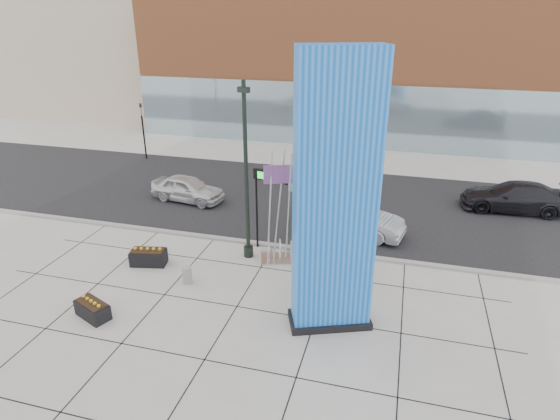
% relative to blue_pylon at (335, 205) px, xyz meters
% --- Properties ---
extents(ground, '(160.00, 160.00, 0.00)m').
position_rel_blue_pylon_xyz_m(ground, '(-4.50, 1.05, -4.53)').
color(ground, '#9E9991').
rests_on(ground, ground).
extents(street_asphalt, '(80.00, 12.00, 0.02)m').
position_rel_blue_pylon_xyz_m(street_asphalt, '(-4.50, 11.05, -4.52)').
color(street_asphalt, black).
rests_on(street_asphalt, ground).
extents(curb_edge, '(80.00, 0.30, 0.12)m').
position_rel_blue_pylon_xyz_m(curb_edge, '(-4.50, 5.05, -4.47)').
color(curb_edge, gray).
rests_on(curb_edge, ground).
extents(tower_podium, '(34.00, 10.00, 11.00)m').
position_rel_blue_pylon_xyz_m(tower_podium, '(-3.50, 28.05, 0.97)').
color(tower_podium, '#9E542E').
rests_on(tower_podium, ground).
extents(tower_glass_front, '(34.00, 0.60, 5.00)m').
position_rel_blue_pylon_xyz_m(tower_glass_front, '(-3.50, 23.25, -2.03)').
color(tower_glass_front, '#8CA5B2').
rests_on(tower_glass_front, ground).
extents(blue_pylon, '(3.08, 2.19, 9.39)m').
position_rel_blue_pylon_xyz_m(blue_pylon, '(0.00, 0.00, 0.00)').
color(blue_pylon, blue).
rests_on(blue_pylon, ground).
extents(lamp_post, '(0.52, 0.43, 7.76)m').
position_rel_blue_pylon_xyz_m(lamp_post, '(-4.34, 3.87, -1.36)').
color(lamp_post, black).
rests_on(lamp_post, ground).
extents(public_art_sculpture, '(2.42, 1.70, 4.99)m').
position_rel_blue_pylon_xyz_m(public_art_sculpture, '(-2.63, 4.04, -3.23)').
color(public_art_sculpture, silver).
rests_on(public_art_sculpture, ground).
extents(concrete_bollard, '(0.38, 0.38, 0.73)m').
position_rel_blue_pylon_xyz_m(concrete_bollard, '(-6.00, 1.08, -4.17)').
color(concrete_bollard, gray).
rests_on(concrete_bollard, ground).
extents(overhead_street_sign, '(1.80, 0.59, 3.85)m').
position_rel_blue_pylon_xyz_m(overhead_street_sign, '(-3.57, 4.84, -1.23)').
color(overhead_street_sign, black).
rests_on(overhead_street_sign, ground).
extents(round_planter_east, '(1.10, 1.10, 2.75)m').
position_rel_blue_pylon_xyz_m(round_planter_east, '(0.10, 2.85, -3.24)').
color(round_planter_east, '#85B3B2').
rests_on(round_planter_east, ground).
extents(round_planter_mid, '(0.99, 0.99, 2.48)m').
position_rel_blue_pylon_xyz_m(round_planter_mid, '(-1.30, 4.65, -3.36)').
color(round_planter_mid, '#85B3B2').
rests_on(round_planter_mid, ground).
extents(round_planter_west, '(1.12, 1.12, 2.80)m').
position_rel_blue_pylon_xyz_m(round_planter_west, '(-0.70, 4.65, -3.21)').
color(round_planter_west, '#85B3B2').
rests_on(round_planter_west, ground).
extents(box_planter_north, '(1.63, 1.05, 0.83)m').
position_rel_blue_pylon_xyz_m(box_planter_north, '(-8.30, 2.05, -4.16)').
color(box_planter_north, black).
rests_on(box_planter_north, ground).
extents(box_planter_south, '(1.50, 1.14, 0.74)m').
position_rel_blue_pylon_xyz_m(box_planter_south, '(-8.30, -1.91, -4.19)').
color(box_planter_south, black).
rests_on(box_planter_south, ground).
extents(car_white_west, '(4.51, 2.34, 1.47)m').
position_rel_blue_pylon_xyz_m(car_white_west, '(-9.86, 9.25, -3.80)').
color(car_white_west, silver).
rests_on(car_white_west, ground).
extents(car_silver_mid, '(5.04, 2.64, 1.58)m').
position_rel_blue_pylon_xyz_m(car_silver_mid, '(-0.03, 7.44, -3.74)').
color(car_silver_mid, '#A1A2A9').
rests_on(car_silver_mid, ground).
extents(car_dark_east, '(5.57, 2.40, 1.60)m').
position_rel_blue_pylon_xyz_m(car_dark_east, '(8.03, 12.63, -3.74)').
color(car_dark_east, black).
rests_on(car_dark_east, ground).
extents(traffic_signal, '(0.15, 0.18, 4.10)m').
position_rel_blue_pylon_xyz_m(traffic_signal, '(-16.50, 16.05, -2.23)').
color(traffic_signal, black).
rests_on(traffic_signal, ground).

